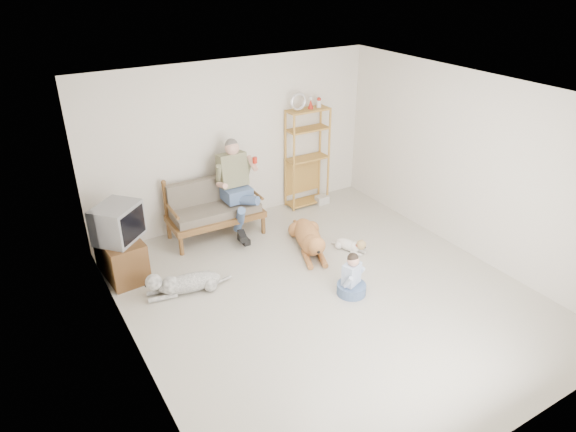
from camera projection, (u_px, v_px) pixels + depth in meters
floor at (327, 295)px, 6.94m from camera, size 5.50×5.50×0.00m
ceiling at (336, 96)px, 5.71m from camera, size 5.50×5.50×0.00m
wall_back at (234, 143)px, 8.42m from camera, size 5.00×0.00×5.00m
wall_front at (525, 330)px, 4.22m from camera, size 5.00×0.00×5.00m
wall_left at (129, 261)px, 5.17m from camera, size 0.00×5.50×5.50m
wall_right at (471, 167)px, 7.47m from camera, size 0.00×5.50×5.50m
loveseat at (213, 207)px, 8.24m from camera, size 1.52×0.74×0.95m
man at (238, 194)px, 8.14m from camera, size 0.59×0.85×1.37m
etagere at (307, 157)px, 9.07m from camera, size 0.79×0.35×2.08m
book_stack at (322, 200)px, 9.46m from camera, size 0.23×0.17×0.15m
tv_stand at (121, 257)px, 7.25m from camera, size 0.57×0.94×0.60m
crt_tv at (118, 223)px, 6.97m from camera, size 0.78×0.77×0.51m
wall_outlet at (168, 218)px, 8.31m from camera, size 0.12×0.02×0.08m
golden_retriever at (310, 239)px, 7.92m from camera, size 0.73×1.47×0.46m
shaggy_dog at (182, 283)px, 6.92m from camera, size 1.24×0.43×0.37m
terrier at (352, 245)px, 7.92m from camera, size 0.33×0.61×0.24m
child at (352, 279)px, 6.87m from camera, size 0.40×0.40×0.63m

